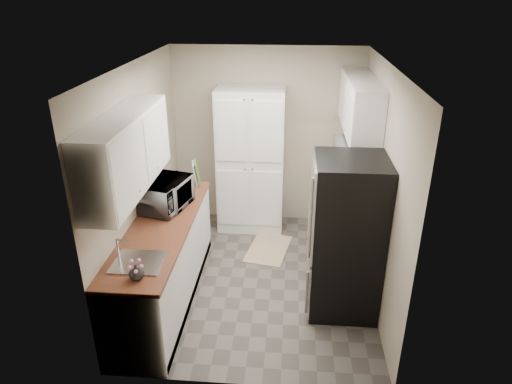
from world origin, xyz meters
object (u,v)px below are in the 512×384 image
pantry_cabinet (251,161)px  refrigerator (346,237)px  microwave (166,194)px  toaster_oven (343,162)px  electric_range (340,231)px  wine_bottle (178,182)px

pantry_cabinet → refrigerator: 2.07m
microwave → toaster_oven: microwave is taller
pantry_cabinet → toaster_oven: pantry_cabinet is taller
pantry_cabinet → electric_range: bearing=-38.2°
toaster_oven → pantry_cabinet: bearing=-158.4°
pantry_cabinet → electric_range: (1.17, -0.93, -0.52)m
wine_bottle → toaster_oven: (2.04, 0.86, -0.00)m
electric_range → toaster_oven: size_ratio=2.62×
refrigerator → toaster_oven: 1.68m
refrigerator → electric_range: bearing=87.5°
pantry_cabinet → toaster_oven: size_ratio=4.64×
electric_range → refrigerator: refrigerator is taller
pantry_cabinet → toaster_oven: (1.24, -0.06, 0.04)m
refrigerator → toaster_oven: bearing=86.4°
pantry_cabinet → electric_range: pantry_cabinet is taller
electric_range → microwave: 2.13m
refrigerator → wine_bottle: refrigerator is taller
microwave → electric_range: bearing=-63.6°
microwave → pantry_cabinet: bearing=-16.9°
electric_range → toaster_oven: toaster_oven is taller
pantry_cabinet → microwave: pantry_cabinet is taller
electric_range → refrigerator: bearing=-92.5°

